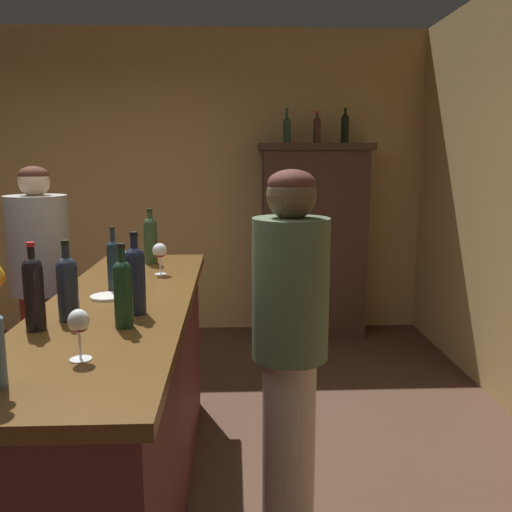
{
  "coord_description": "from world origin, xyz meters",
  "views": [
    {
      "loc": [
        0.91,
        -2.34,
        1.64
      ],
      "look_at": [
        1.03,
        0.45,
        1.14
      ],
      "focal_mm": 38.06,
      "sensor_mm": 36.0,
      "label": 1
    }
  ],
  "objects_px": {
    "wine_bottle_malbec": "(151,238)",
    "wine_glass_mid": "(79,324)",
    "bartender": "(290,339)",
    "display_bottle_left": "(287,129)",
    "patron_redhead": "(41,285)",
    "cheese_plate": "(108,297)",
    "display_bottle_midleft": "(317,129)",
    "display_bottle_center": "(345,127)",
    "wine_bottle_rose": "(68,285)",
    "wine_bottle_syrah": "(34,290)",
    "wine_glass_rear": "(122,257)",
    "display_cabinet": "(314,238)",
    "wine_bottle_pinot": "(114,263)",
    "wine_bottle_chardonnay": "(123,290)",
    "wine_bottle_merlot": "(135,277)",
    "wine_glass_front": "(160,252)",
    "bar_counter": "(124,407)"
  },
  "relations": [
    {
      "from": "patron_redhead",
      "to": "bartender",
      "type": "distance_m",
      "value": 1.84
    },
    {
      "from": "display_cabinet",
      "to": "display_bottle_center",
      "type": "bearing_deg",
      "value": -0.0
    },
    {
      "from": "wine_glass_front",
      "to": "cheese_plate",
      "type": "bearing_deg",
      "value": -108.99
    },
    {
      "from": "bar_counter",
      "to": "display_bottle_center",
      "type": "bearing_deg",
      "value": 59.56
    },
    {
      "from": "wine_bottle_syrah",
      "to": "wine_bottle_merlot",
      "type": "relative_size",
      "value": 0.97
    },
    {
      "from": "wine_bottle_pinot",
      "to": "wine_glass_front",
      "type": "relative_size",
      "value": 1.79
    },
    {
      "from": "patron_redhead",
      "to": "bartender",
      "type": "relative_size",
      "value": 1.0
    },
    {
      "from": "wine_bottle_pinot",
      "to": "display_bottle_center",
      "type": "bearing_deg",
      "value": 56.93
    },
    {
      "from": "wine_bottle_merlot",
      "to": "wine_bottle_pinot",
      "type": "bearing_deg",
      "value": 113.54
    },
    {
      "from": "wine_bottle_rose",
      "to": "wine_glass_front",
      "type": "xyz_separation_m",
      "value": [
        0.24,
        0.84,
        -0.02
      ]
    },
    {
      "from": "display_cabinet",
      "to": "wine_glass_mid",
      "type": "bearing_deg",
      "value": -110.31
    },
    {
      "from": "display_cabinet",
      "to": "wine_bottle_merlot",
      "type": "xyz_separation_m",
      "value": [
        -1.14,
        -2.8,
        0.25
      ]
    },
    {
      "from": "cheese_plate",
      "to": "display_bottle_midleft",
      "type": "relative_size",
      "value": 0.54
    },
    {
      "from": "wine_bottle_pinot",
      "to": "wine_bottle_chardonnay",
      "type": "height_order",
      "value": "wine_bottle_chardonnay"
    },
    {
      "from": "display_cabinet",
      "to": "display_bottle_center",
      "type": "xyz_separation_m",
      "value": [
        0.26,
        -0.0,
        1.0
      ]
    },
    {
      "from": "display_bottle_midleft",
      "to": "wine_glass_rear",
      "type": "bearing_deg",
      "value": -123.97
    },
    {
      "from": "wine_bottle_malbec",
      "to": "wine_glass_mid",
      "type": "bearing_deg",
      "value": -89.53
    },
    {
      "from": "wine_glass_mid",
      "to": "display_bottle_left",
      "type": "relative_size",
      "value": 0.54
    },
    {
      "from": "wine_bottle_merlot",
      "to": "bartender",
      "type": "height_order",
      "value": "bartender"
    },
    {
      "from": "bar_counter",
      "to": "patron_redhead",
      "type": "height_order",
      "value": "patron_redhead"
    },
    {
      "from": "bartender",
      "to": "display_bottle_midleft",
      "type": "bearing_deg",
      "value": -95.38
    },
    {
      "from": "display_bottle_midleft",
      "to": "patron_redhead",
      "type": "distance_m",
      "value": 2.73
    },
    {
      "from": "wine_bottle_rose",
      "to": "cheese_plate",
      "type": "xyz_separation_m",
      "value": [
        0.07,
        0.34,
        -0.13
      ]
    },
    {
      "from": "wine_glass_rear",
      "to": "patron_redhead",
      "type": "height_order",
      "value": "patron_redhead"
    },
    {
      "from": "wine_bottle_malbec",
      "to": "wine_bottle_pinot",
      "type": "bearing_deg",
      "value": -95.76
    },
    {
      "from": "wine_bottle_pinot",
      "to": "wine_glass_rear",
      "type": "height_order",
      "value": "wine_bottle_pinot"
    },
    {
      "from": "cheese_plate",
      "to": "wine_bottle_syrah",
      "type": "bearing_deg",
      "value": -108.76
    },
    {
      "from": "wine_glass_mid",
      "to": "bartender",
      "type": "height_order",
      "value": "bartender"
    },
    {
      "from": "wine_glass_rear",
      "to": "bartender",
      "type": "bearing_deg",
      "value": -41.71
    },
    {
      "from": "wine_bottle_malbec",
      "to": "bartender",
      "type": "bearing_deg",
      "value": -55.35
    },
    {
      "from": "display_cabinet",
      "to": "bartender",
      "type": "relative_size",
      "value": 1.11
    },
    {
      "from": "wine_glass_mid",
      "to": "cheese_plate",
      "type": "distance_m",
      "value": 0.78
    },
    {
      "from": "wine_bottle_pinot",
      "to": "wine_bottle_merlot",
      "type": "distance_m",
      "value": 0.42
    },
    {
      "from": "wine_bottle_malbec",
      "to": "wine_glass_rear",
      "type": "relative_size",
      "value": 2.43
    },
    {
      "from": "cheese_plate",
      "to": "display_bottle_midleft",
      "type": "distance_m",
      "value": 3.0
    },
    {
      "from": "wine_bottle_syrah",
      "to": "display_bottle_left",
      "type": "xyz_separation_m",
      "value": [
        1.21,
        3.0,
        0.73
      ]
    },
    {
      "from": "bar_counter",
      "to": "display_bottle_left",
      "type": "bearing_deg",
      "value": 68.91
    },
    {
      "from": "wine_bottle_rose",
      "to": "wine_glass_mid",
      "type": "distance_m",
      "value": 0.46
    },
    {
      "from": "wine_bottle_syrah",
      "to": "display_bottle_midleft",
      "type": "relative_size",
      "value": 1.15
    },
    {
      "from": "wine_glass_rear",
      "to": "patron_redhead",
      "type": "xyz_separation_m",
      "value": [
        -0.59,
        0.41,
        -0.25
      ]
    },
    {
      "from": "wine_bottle_malbec",
      "to": "display_bottle_left",
      "type": "distance_m",
      "value": 2.11
    },
    {
      "from": "wine_glass_mid",
      "to": "patron_redhead",
      "type": "distance_m",
      "value": 1.86
    },
    {
      "from": "display_cabinet",
      "to": "display_bottle_center",
      "type": "distance_m",
      "value": 1.03
    },
    {
      "from": "wine_bottle_malbec",
      "to": "wine_bottle_rose",
      "type": "bearing_deg",
      "value": -97.24
    },
    {
      "from": "bar_counter",
      "to": "cheese_plate",
      "type": "xyz_separation_m",
      "value": [
        -0.06,
        0.04,
        0.51
      ]
    },
    {
      "from": "wine_bottle_pinot",
      "to": "bartender",
      "type": "distance_m",
      "value": 0.91
    },
    {
      "from": "display_bottle_left",
      "to": "patron_redhead",
      "type": "xyz_separation_m",
      "value": [
        -1.68,
        -1.61,
        -1.03
      ]
    },
    {
      "from": "wine_glass_mid",
      "to": "patron_redhead",
      "type": "relative_size",
      "value": 0.1
    },
    {
      "from": "wine_glass_rear",
      "to": "display_bottle_left",
      "type": "bearing_deg",
      "value": 61.63
    },
    {
      "from": "display_bottle_left",
      "to": "display_bottle_center",
      "type": "distance_m",
      "value": 0.52
    }
  ]
}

